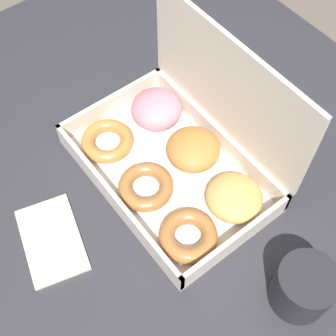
{
  "coord_description": "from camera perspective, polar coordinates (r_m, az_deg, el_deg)",
  "views": [
    {
      "loc": [
        0.34,
        -0.32,
        1.46
      ],
      "look_at": [
        -0.02,
        -0.04,
        0.75
      ],
      "focal_mm": 50.0,
      "sensor_mm": 36.0,
      "label": 1
    }
  ],
  "objects": [
    {
      "name": "coffee_mug",
      "position": [
        0.75,
        16.15,
        -13.76
      ],
      "size": [
        0.09,
        0.09,
        0.09
      ],
      "color": "#232328",
      "rests_on": "dining_table"
    },
    {
      "name": "dining_table",
      "position": [
        0.94,
        2.67,
        -3.0
      ],
      "size": [
        1.23,
        0.93,
        0.73
      ],
      "color": "#2D2D33",
      "rests_on": "ground_plane"
    },
    {
      "name": "donut_box",
      "position": [
        0.83,
        1.62,
        2.0
      ],
      "size": [
        0.37,
        0.25,
        0.26
      ],
      "color": "silver",
      "rests_on": "dining_table"
    },
    {
      "name": "ground_plane",
      "position": [
        1.53,
        1.69,
        -14.76
      ],
      "size": [
        8.0,
        8.0,
        0.0
      ],
      "primitive_type": "plane",
      "color": "#6B6054"
    },
    {
      "name": "paper_napkin",
      "position": [
        0.82,
        -13.98,
        -8.48
      ],
      "size": [
        0.17,
        0.13,
        0.01
      ],
      "color": "beige",
      "rests_on": "dining_table"
    }
  ]
}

